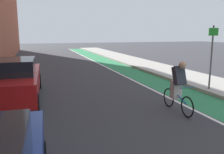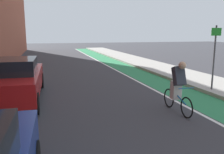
% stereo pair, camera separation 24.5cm
% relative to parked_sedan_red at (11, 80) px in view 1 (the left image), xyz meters
% --- Properties ---
extents(ground_plane, '(86.71, 86.71, 0.00)m').
position_rel_parked_sedan_red_xyz_m(ground_plane, '(3.12, 5.78, -0.79)').
color(ground_plane, '#38383D').
extents(bike_lane_paint, '(1.60, 39.41, 0.00)m').
position_rel_parked_sedan_red_xyz_m(bike_lane_paint, '(6.48, 7.78, -0.79)').
color(bike_lane_paint, '#2D8451').
rests_on(bike_lane_paint, ground).
extents(lane_divider_stripe, '(0.12, 39.41, 0.00)m').
position_rel_parked_sedan_red_xyz_m(lane_divider_stripe, '(5.58, 7.78, -0.79)').
color(lane_divider_stripe, white).
rests_on(lane_divider_stripe, ground).
extents(sidewalk_right, '(2.63, 39.41, 0.14)m').
position_rel_parked_sedan_red_xyz_m(sidewalk_right, '(8.60, 7.78, -0.72)').
color(sidewalk_right, '#A8A59E').
rests_on(sidewalk_right, ground).
extents(parked_sedan_red, '(2.07, 4.78, 1.53)m').
position_rel_parked_sedan_red_xyz_m(parked_sedan_red, '(0.00, 0.00, 0.00)').
color(parked_sedan_red, red).
rests_on(parked_sedan_red, ground).
extents(cyclist_mid, '(0.48, 1.67, 1.59)m').
position_rel_parked_sedan_red_xyz_m(cyclist_mid, '(4.98, -2.73, 0.02)').
color(cyclist_mid, black).
rests_on(cyclist_mid, ground).
extents(street_sign_post, '(0.44, 0.07, 2.56)m').
position_rel_parked_sedan_red_xyz_m(street_sign_post, '(7.62, -0.98, 0.88)').
color(street_sign_post, '#4C4C51').
rests_on(street_sign_post, sidewalk_right).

